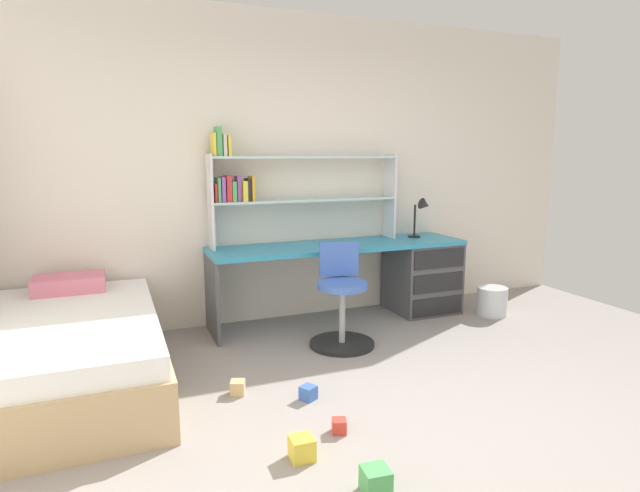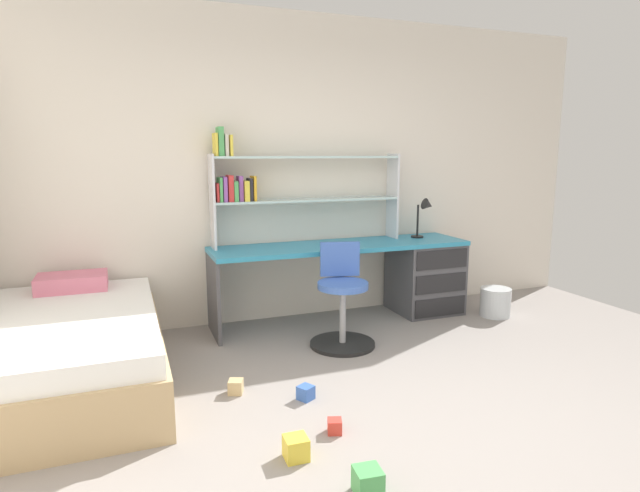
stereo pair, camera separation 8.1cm
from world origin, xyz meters
The scene contains 13 objects.
ground_plane centered at (0.00, 0.00, -0.01)m, with size 6.06×5.81×0.02m, color gray.
room_shell centered at (-1.25, 1.24, 1.37)m, with size 6.06×5.81×2.74m.
desk centered at (0.93, 2.09, 0.41)m, with size 2.35×0.58×0.72m.
bookshelf_hutch centered at (-0.21, 2.26, 1.27)m, with size 1.73×0.22×1.02m.
desk_lamp centered at (1.18, 2.13, 0.97)m, with size 0.20×0.17×0.38m.
swivel_chair centered at (0.06, 1.53, 0.33)m, with size 0.52×0.52×0.81m.
bed_platform centered at (-1.93, 1.45, 0.25)m, with size 1.17×1.89×0.61m.
waste_bin centered at (1.70, 1.70, 0.13)m, with size 0.28×0.28×0.27m, color silver.
toy_block_yellow_0 centered at (-0.79, 0.14, 0.06)m, with size 0.12×0.12×0.12m, color gold.
toy_block_blue_1 centered at (-0.53, 0.73, 0.04)m, with size 0.09×0.09×0.09m, color #3860B7.
toy_block_green_2 centered at (-0.57, -0.24, 0.06)m, with size 0.12×0.12×0.12m, color #479E51.
toy_block_natural_3 centered at (-0.93, 0.97, 0.04)m, with size 0.09×0.09×0.09m, color tan.
toy_block_red_4 centered at (-0.52, 0.30, 0.04)m, with size 0.08×0.08×0.08m, color red.
Camera 2 is at (-1.53, -2.15, 1.52)m, focal length 29.26 mm.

